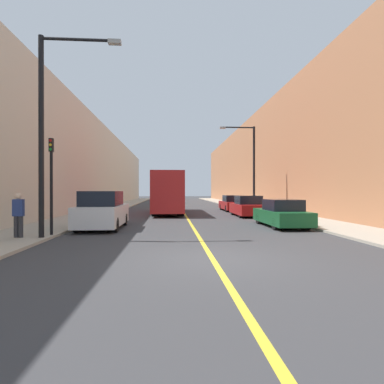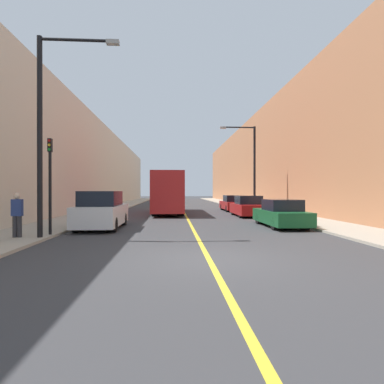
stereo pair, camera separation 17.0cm
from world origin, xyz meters
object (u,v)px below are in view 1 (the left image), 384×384
Objects in this scene: street_lamp_right at (251,162)px; traffic_light at (51,182)px; car_right_mid at (248,207)px; street_lamp_left at (49,121)px; parked_suv_left at (103,211)px; bus at (168,192)px; car_right_near at (282,214)px; pedestrian at (18,214)px; car_right_far at (233,204)px.

traffic_light is at bearing -132.10° from street_lamp_right.
street_lamp_left is at bearing -136.02° from car_right_mid.
bus is at bearing 72.77° from parked_suv_left.
car_right_near is 0.59× the size of street_lamp_right.
street_lamp_left is at bearing -110.57° from parked_suv_left.
traffic_light reaches higher than car_right_mid.
street_lamp_left is at bearing -130.12° from street_lamp_right.
car_right_mid is 0.58× the size of street_lamp_right.
car_right_near is at bearing 16.77° from pedestrian.
street_lamp_right is at bearing 47.90° from traffic_light.
bus is 6.70m from car_right_far.
street_lamp_right is at bearing 47.06° from pedestrian.
bus is at bearing 148.44° from car_right_mid.
bus is 14.71m from street_lamp_left.
car_right_mid is 6.16m from car_right_far.
street_lamp_right is 4.34× the size of pedestrian.
traffic_light reaches higher than parked_suv_left.
parked_suv_left reaches higher than pedestrian.
street_lamp_left is (-10.59, -3.59, 3.95)m from car_right_near.
pedestrian is at bearing -163.23° from car_right_near.
car_right_mid is 1.09× the size of traffic_light.
street_lamp_left reaches higher than car_right_near.
street_lamp_left is (-10.43, -10.07, 3.91)m from car_right_mid.
parked_suv_left is at bearing -125.99° from car_right_far.
street_lamp_right is (11.70, 13.89, -0.17)m from street_lamp_left.
car_right_mid is at bearing 36.08° from parked_suv_left.
car_right_mid is 5.50m from street_lamp_right.
car_right_far is at bearing 53.96° from pedestrian.
bus is 11.88m from car_right_near.
car_right_far is at bearing 55.17° from traffic_light.
street_lamp_left reaches higher than bus.
pedestrian reaches higher than car_right_near.
bus is at bearing 70.24° from traffic_light.
pedestrian is (-5.65, -13.67, -0.80)m from bus.
traffic_light is at bearing -118.77° from parked_suv_left.
car_right_far is 19.77m from street_lamp_left.
parked_suv_left is 1.12× the size of traffic_light.
car_right_mid is at bearing 41.34° from traffic_light.
parked_suv_left reaches higher than car_right_near.
pedestrian is (-12.88, -13.84, -3.44)m from street_lamp_right.
bus is 13.83m from traffic_light.
car_right_far is 4.57m from street_lamp_right.
parked_suv_left is at bearing -143.92° from car_right_mid.
traffic_light is 1.74m from pedestrian.
street_lamp_right is at bearing 49.88° from street_lamp_left.
car_right_near is at bearing 18.76° from street_lamp_left.
bus is 2.26× the size of parked_suv_left.
car_right_near is at bearing -58.91° from bus.
street_lamp_left is 2.45m from traffic_light.
car_right_far is (0.01, 12.63, 0.02)m from car_right_near.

